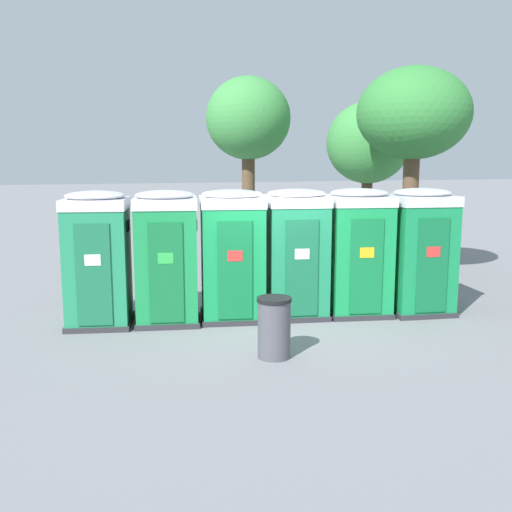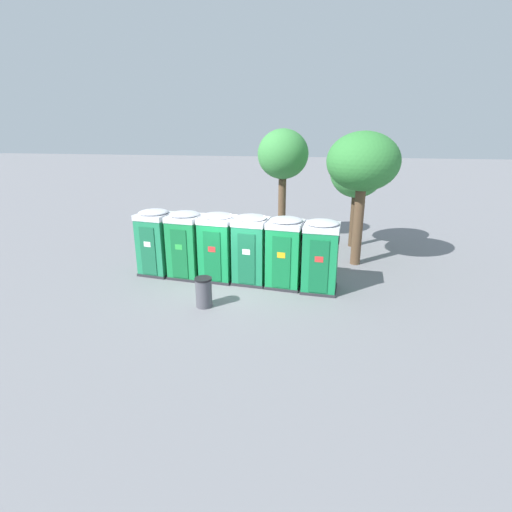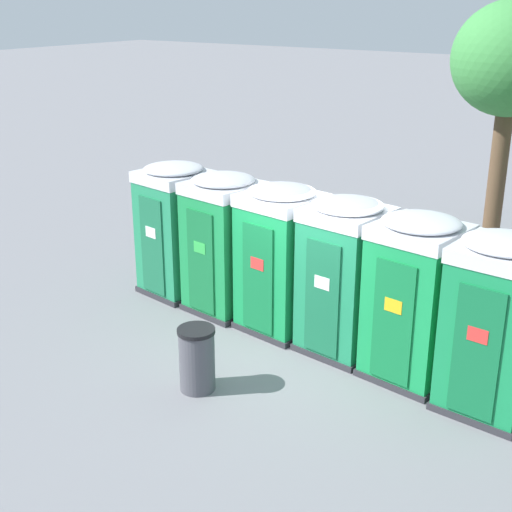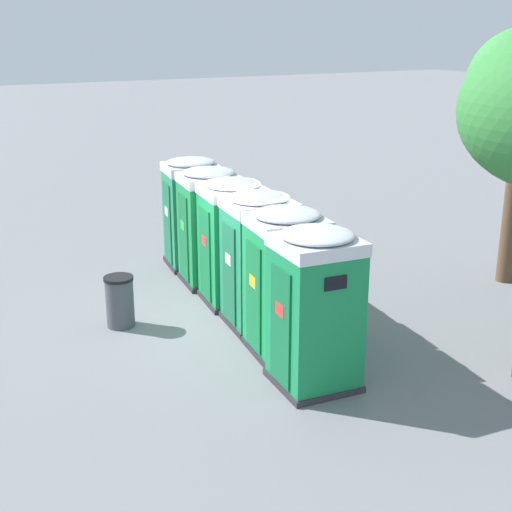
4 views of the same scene
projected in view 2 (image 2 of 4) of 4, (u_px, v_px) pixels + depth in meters
ground_plane at (231, 285)px, 14.64m from camera, size 120.00×120.00×0.00m
portapotty_0 at (156, 242)px, 15.41m from camera, size 1.35×1.36×2.54m
portapotty_1 at (186, 244)px, 15.09m from camera, size 1.34×1.34×2.54m
portapotty_2 at (218, 246)px, 14.82m from camera, size 1.39×1.35×2.54m
portapotty_3 at (251, 249)px, 14.53m from camera, size 1.34×1.34×2.54m
portapotty_4 at (285, 252)px, 14.18m from camera, size 1.38×1.35×2.54m
portapotty_5 at (321, 256)px, 13.78m from camera, size 1.31×1.30×2.54m
street_tree_0 at (357, 172)px, 18.19m from camera, size 2.45×2.45×4.74m
street_tree_1 at (283, 156)px, 19.11m from camera, size 2.43×2.43×5.42m
street_tree_2 at (363, 163)px, 15.55m from camera, size 2.84×2.84×5.37m
trash_can at (204, 292)px, 12.77m from camera, size 0.55×0.55×0.98m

